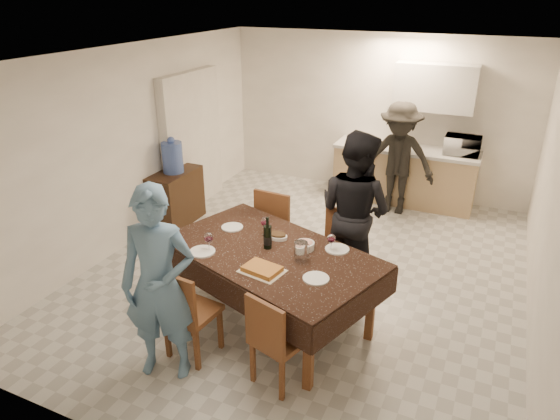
{
  "coord_description": "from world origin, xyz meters",
  "views": [
    {
      "loc": [
        1.91,
        -5.04,
        3.24
      ],
      "look_at": [
        -0.24,
        -0.3,
        0.9
      ],
      "focal_mm": 32.0,
      "sensor_mm": 36.0,
      "label": 1
    }
  ],
  "objects_px": {
    "savoury_tart": "(262,269)",
    "console": "(176,198)",
    "wine_bottle": "(268,233)",
    "microwave": "(462,145)",
    "water_jug": "(172,157)",
    "person_near": "(159,285)",
    "water_pitcher": "(301,252)",
    "dining_table": "(270,254)",
    "person_kitchen": "(398,159)",
    "person_far": "(355,212)"
  },
  "relations": [
    {
      "from": "water_pitcher",
      "to": "savoury_tart",
      "type": "height_order",
      "value": "water_pitcher"
    },
    {
      "from": "water_jug",
      "to": "savoury_tart",
      "type": "relative_size",
      "value": 1.13
    },
    {
      "from": "person_kitchen",
      "to": "savoury_tart",
      "type": "bearing_deg",
      "value": -96.77
    },
    {
      "from": "dining_table",
      "to": "water_pitcher",
      "type": "height_order",
      "value": "water_pitcher"
    },
    {
      "from": "water_pitcher",
      "to": "wine_bottle",
      "type": "bearing_deg",
      "value": 165.96
    },
    {
      "from": "dining_table",
      "to": "person_far",
      "type": "distance_m",
      "value": 1.19
    },
    {
      "from": "person_kitchen",
      "to": "water_pitcher",
      "type": "bearing_deg",
      "value": -93.25
    },
    {
      "from": "dining_table",
      "to": "water_pitcher",
      "type": "xyz_separation_m",
      "value": [
        0.35,
        -0.05,
        0.14
      ]
    },
    {
      "from": "water_jug",
      "to": "microwave",
      "type": "relative_size",
      "value": 0.85
    },
    {
      "from": "dining_table",
      "to": "water_jug",
      "type": "distance_m",
      "value": 2.82
    },
    {
      "from": "person_kitchen",
      "to": "wine_bottle",
      "type": "bearing_deg",
      "value": -100.18
    },
    {
      "from": "console",
      "to": "person_near",
      "type": "distance_m",
      "value": 3.22
    },
    {
      "from": "microwave",
      "to": "dining_table",
      "type": "bearing_deg",
      "value": 69.83
    },
    {
      "from": "water_jug",
      "to": "person_far",
      "type": "distance_m",
      "value": 2.91
    },
    {
      "from": "console",
      "to": "person_near",
      "type": "bearing_deg",
      "value": -56.6
    },
    {
      "from": "microwave",
      "to": "person_kitchen",
      "type": "height_order",
      "value": "person_kitchen"
    },
    {
      "from": "water_pitcher",
      "to": "water_jug",
      "type": "bearing_deg",
      "value": 147.99
    },
    {
      "from": "water_jug",
      "to": "savoury_tart",
      "type": "xyz_separation_m",
      "value": [
        2.4,
        -1.99,
        -0.15
      ]
    },
    {
      "from": "dining_table",
      "to": "person_kitchen",
      "type": "height_order",
      "value": "person_kitchen"
    },
    {
      "from": "console",
      "to": "water_jug",
      "type": "bearing_deg",
      "value": -90.0
    },
    {
      "from": "dining_table",
      "to": "microwave",
      "type": "xyz_separation_m",
      "value": [
        1.4,
        3.8,
        0.25
      ]
    },
    {
      "from": "wine_bottle",
      "to": "savoury_tart",
      "type": "distance_m",
      "value": 0.48
    },
    {
      "from": "person_near",
      "to": "person_kitchen",
      "type": "distance_m",
      "value": 4.54
    },
    {
      "from": "dining_table",
      "to": "wine_bottle",
      "type": "relative_size",
      "value": 7.21
    },
    {
      "from": "water_pitcher",
      "to": "microwave",
      "type": "distance_m",
      "value": 4.0
    },
    {
      "from": "person_far",
      "to": "console",
      "type": "bearing_deg",
      "value": 9.13
    },
    {
      "from": "console",
      "to": "savoury_tart",
      "type": "distance_m",
      "value": 3.15
    },
    {
      "from": "dining_table",
      "to": "person_kitchen",
      "type": "bearing_deg",
      "value": 99.78
    },
    {
      "from": "microwave",
      "to": "person_near",
      "type": "distance_m",
      "value": 5.23
    },
    {
      "from": "wine_bottle",
      "to": "water_pitcher",
      "type": "distance_m",
      "value": 0.42
    },
    {
      "from": "savoury_tart",
      "to": "person_near",
      "type": "height_order",
      "value": "person_near"
    },
    {
      "from": "water_jug",
      "to": "person_kitchen",
      "type": "bearing_deg",
      "value": 31.54
    },
    {
      "from": "person_far",
      "to": "person_kitchen",
      "type": "relative_size",
      "value": 1.09
    },
    {
      "from": "dining_table",
      "to": "console",
      "type": "relative_size",
      "value": 2.83
    },
    {
      "from": "microwave",
      "to": "console",
      "type": "bearing_deg",
      "value": 30.7
    },
    {
      "from": "wine_bottle",
      "to": "water_pitcher",
      "type": "bearing_deg",
      "value": -14.04
    },
    {
      "from": "wine_bottle",
      "to": "microwave",
      "type": "height_order",
      "value": "microwave"
    },
    {
      "from": "wine_bottle",
      "to": "savoury_tart",
      "type": "xyz_separation_m",
      "value": [
        0.15,
        -0.43,
        -0.14
      ]
    },
    {
      "from": "water_pitcher",
      "to": "person_near",
      "type": "bearing_deg",
      "value": -131.99
    },
    {
      "from": "savoury_tart",
      "to": "person_far",
      "type": "xyz_separation_m",
      "value": [
        0.45,
        1.43,
        0.07
      ]
    },
    {
      "from": "savoury_tart",
      "to": "water_jug",
      "type": "bearing_deg",
      "value": 140.39
    },
    {
      "from": "water_pitcher",
      "to": "person_kitchen",
      "type": "bearing_deg",
      "value": 86.75
    },
    {
      "from": "wine_bottle",
      "to": "microwave",
      "type": "relative_size",
      "value": 0.66
    },
    {
      "from": "wine_bottle",
      "to": "person_far",
      "type": "xyz_separation_m",
      "value": [
        0.6,
        1.0,
        -0.07
      ]
    },
    {
      "from": "savoury_tart",
      "to": "console",
      "type": "bearing_deg",
      "value": 140.39
    },
    {
      "from": "person_near",
      "to": "wine_bottle",
      "type": "bearing_deg",
      "value": 46.37
    },
    {
      "from": "console",
      "to": "savoury_tart",
      "type": "xyz_separation_m",
      "value": [
        2.4,
        -1.99,
        0.46
      ]
    },
    {
      "from": "console",
      "to": "water_pitcher",
      "type": "bearing_deg",
      "value": -32.01
    },
    {
      "from": "water_jug",
      "to": "water_pitcher",
      "type": "distance_m",
      "value": 3.13
    },
    {
      "from": "console",
      "to": "water_jug",
      "type": "distance_m",
      "value": 0.62
    }
  ]
}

